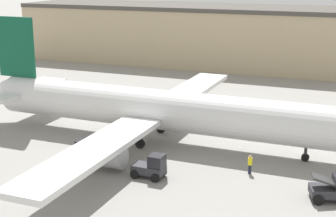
{
  "coord_description": "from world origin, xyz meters",
  "views": [
    {
      "loc": [
        17.96,
        -45.28,
        16.96
      ],
      "look_at": [
        0.0,
        0.0,
        3.53
      ],
      "focal_mm": 55.0,
      "sensor_mm": 36.0,
      "label": 1
    }
  ],
  "objects_px": {
    "baggage_tug": "(81,154)",
    "ground_crew_worker": "(250,164)",
    "pushback_tug": "(151,167)",
    "belt_loader_truck": "(334,188)",
    "airplane": "(158,110)"
  },
  "relations": [
    {
      "from": "airplane",
      "to": "ground_crew_worker",
      "type": "distance_m",
      "value": 11.81
    },
    {
      "from": "airplane",
      "to": "belt_loader_truck",
      "type": "xyz_separation_m",
      "value": [
        17.45,
        -7.74,
        -2.31
      ]
    },
    {
      "from": "baggage_tug",
      "to": "ground_crew_worker",
      "type": "bearing_deg",
      "value": 26.58
    },
    {
      "from": "airplane",
      "to": "pushback_tug",
      "type": "distance_m",
      "value": 9.61
    },
    {
      "from": "pushback_tug",
      "to": "baggage_tug",
      "type": "bearing_deg",
      "value": 179.86
    },
    {
      "from": "ground_crew_worker",
      "to": "belt_loader_truck",
      "type": "height_order",
      "value": "belt_loader_truck"
    },
    {
      "from": "airplane",
      "to": "ground_crew_worker",
      "type": "height_order",
      "value": "airplane"
    },
    {
      "from": "baggage_tug",
      "to": "pushback_tug",
      "type": "bearing_deg",
      "value": 10.12
    },
    {
      "from": "airplane",
      "to": "pushback_tug",
      "type": "xyz_separation_m",
      "value": [
        3.02,
        -8.82,
        -2.34
      ]
    },
    {
      "from": "belt_loader_truck",
      "to": "pushback_tug",
      "type": "distance_m",
      "value": 14.47
    },
    {
      "from": "airplane",
      "to": "baggage_tug",
      "type": "relative_size",
      "value": 15.08
    },
    {
      "from": "ground_crew_worker",
      "to": "pushback_tug",
      "type": "relative_size",
      "value": 0.61
    },
    {
      "from": "belt_loader_truck",
      "to": "pushback_tug",
      "type": "xyz_separation_m",
      "value": [
        -14.43,
        -1.08,
        -0.03
      ]
    },
    {
      "from": "ground_crew_worker",
      "to": "belt_loader_truck",
      "type": "distance_m",
      "value": 7.53
    },
    {
      "from": "airplane",
      "to": "pushback_tug",
      "type": "height_order",
      "value": "airplane"
    }
  ]
}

